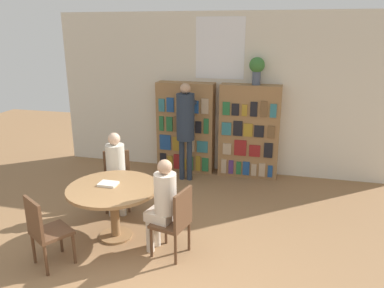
% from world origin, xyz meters
% --- Properties ---
extents(wall_back, '(6.40, 0.07, 3.00)m').
position_xyz_m(wall_back, '(0.00, 3.99, 1.51)').
color(wall_back, beige).
rests_on(wall_back, ground_plane).
extents(bookshelf_left, '(1.10, 0.34, 1.73)m').
position_xyz_m(bookshelf_left, '(-0.61, 3.80, 0.86)').
color(bookshelf_left, olive).
rests_on(bookshelf_left, ground_plane).
extents(bookshelf_right, '(1.10, 0.34, 1.73)m').
position_xyz_m(bookshelf_right, '(0.61, 3.80, 0.86)').
color(bookshelf_right, olive).
rests_on(bookshelf_right, ground_plane).
extents(flower_vase, '(0.28, 0.28, 0.49)m').
position_xyz_m(flower_vase, '(0.69, 3.80, 2.03)').
color(flower_vase, '#475166').
rests_on(flower_vase, bookshelf_right).
extents(reading_table, '(1.20, 1.20, 0.73)m').
position_xyz_m(reading_table, '(-0.87, 1.11, 0.61)').
color(reading_table, olive).
rests_on(reading_table, ground_plane).
extents(chair_near_camera, '(0.55, 0.55, 0.88)m').
position_xyz_m(chair_near_camera, '(-1.36, 0.32, 0.49)').
color(chair_near_camera, brown).
rests_on(chair_near_camera, ground_plane).
extents(chair_left_side, '(0.52, 0.52, 0.88)m').
position_xyz_m(chair_left_side, '(-1.23, 1.98, 0.49)').
color(chair_left_side, brown).
rests_on(chair_left_side, ground_plane).
extents(chair_far_side, '(0.48, 0.48, 0.88)m').
position_xyz_m(chair_far_side, '(0.04, 0.90, 0.49)').
color(chair_far_side, brown).
rests_on(chair_far_side, ground_plane).
extents(seated_reader_left, '(0.38, 0.42, 1.24)m').
position_xyz_m(seated_reader_left, '(-1.16, 1.81, 0.71)').
color(seated_reader_left, beige).
rests_on(seated_reader_left, ground_plane).
extents(seated_reader_right, '(0.40, 0.34, 1.23)m').
position_xyz_m(seated_reader_right, '(-0.13, 0.94, 0.70)').
color(seated_reader_right, beige).
rests_on(seated_reader_right, ground_plane).
extents(librarian_standing, '(0.32, 0.59, 1.79)m').
position_xyz_m(librarian_standing, '(-0.48, 3.30, 1.11)').
color(librarian_standing, '#232D3D').
rests_on(librarian_standing, ground_plane).
extents(open_book_on_table, '(0.24, 0.18, 0.03)m').
position_xyz_m(open_book_on_table, '(-0.96, 1.16, 0.74)').
color(open_book_on_table, silver).
rests_on(open_book_on_table, reading_table).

